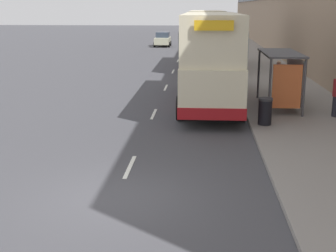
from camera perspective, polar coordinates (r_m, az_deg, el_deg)
ground_plane at (r=11.75m, az=-6.40°, el=-8.76°), size 220.00×220.00×0.00m
pavement at (r=49.53m, az=9.33°, el=8.91°), size 5.00×93.00×0.14m
lane_mark_0 at (r=13.91m, az=-4.67°, el=-4.97°), size 0.12×2.00×0.01m
lane_mark_1 at (r=20.60m, az=-1.75°, el=1.47°), size 0.12×2.00×0.01m
lane_mark_2 at (r=27.45m, az=-0.27°, el=4.72°), size 0.12×2.00×0.01m
lane_mark_3 at (r=34.37m, az=0.62°, el=6.67°), size 0.12×2.00×0.01m
lane_mark_4 at (r=41.32m, az=1.22°, el=7.96°), size 0.12×2.00×0.01m
lane_mark_5 at (r=48.29m, az=1.64°, el=8.88°), size 0.12×2.00×0.01m
lane_mark_6 at (r=55.26m, az=1.96°, el=9.57°), size 0.12×2.00×0.01m
lane_mark_7 at (r=62.25m, az=2.21°, el=10.10°), size 0.12×2.00×0.01m
lane_mark_8 at (r=69.24m, az=2.41°, el=10.52°), size 0.12×2.00×0.01m
bus_shelter at (r=21.52m, az=14.09°, el=6.66°), size 1.60×4.20×2.48m
double_decker_bus_near at (r=22.45m, az=5.19°, el=8.38°), size 2.85×10.77×4.30m
double_decker_bus_ahead at (r=36.69m, az=4.70°, el=10.68°), size 2.85×10.47×4.30m
car_0 at (r=56.53m, az=-0.66°, el=10.52°), size 1.91×3.84×1.68m
pedestrian_at_shelter at (r=25.20m, az=13.27°, el=5.84°), size 0.35×0.35×1.75m
pedestrian_4 at (r=25.06m, az=15.37°, el=5.73°), size 0.36×0.36×1.81m
litter_bin at (r=18.48m, az=11.75°, el=1.78°), size 0.55×0.55×1.05m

